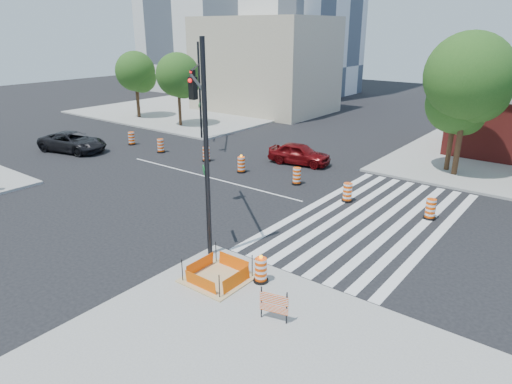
% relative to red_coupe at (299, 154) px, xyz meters
% --- Properties ---
extents(ground, '(120.00, 120.00, 0.00)m').
position_rel_red_coupe_xyz_m(ground, '(-2.92, -6.02, -0.73)').
color(ground, black).
rests_on(ground, ground).
extents(sidewalk_nw, '(22.00, 22.00, 0.15)m').
position_rel_red_coupe_xyz_m(sidewalk_nw, '(-20.92, 11.98, -0.65)').
color(sidewalk_nw, gray).
rests_on(sidewalk_nw, ground).
extents(crosswalk_east, '(6.75, 13.50, 0.01)m').
position_rel_red_coupe_xyz_m(crosswalk_east, '(8.03, -6.02, -0.72)').
color(crosswalk_east, silver).
rests_on(crosswalk_east, ground).
extents(lane_centerline, '(14.00, 0.12, 0.01)m').
position_rel_red_coupe_xyz_m(lane_centerline, '(-2.92, -6.02, -0.72)').
color(lane_centerline, silver).
rests_on(lane_centerline, ground).
extents(excavation_pit, '(2.20, 2.20, 0.90)m').
position_rel_red_coupe_xyz_m(excavation_pit, '(6.08, -15.02, -0.51)').
color(excavation_pit, tan).
rests_on(excavation_pit, ground).
extents(beige_midrise, '(14.00, 10.00, 10.00)m').
position_rel_red_coupe_xyz_m(beige_midrise, '(-14.92, 15.98, 4.27)').
color(beige_midrise, tan).
rests_on(beige_midrise, ground).
extents(red_coupe, '(4.50, 2.38, 1.46)m').
position_rel_red_coupe_xyz_m(red_coupe, '(0.00, 0.00, 0.00)').
color(red_coupe, '#5F080A').
rests_on(red_coupe, ground).
extents(dark_suv, '(5.72, 3.64, 1.47)m').
position_rel_red_coupe_xyz_m(dark_suv, '(-15.40, -7.62, 0.01)').
color(dark_suv, black).
rests_on(dark_suv, ground).
extents(signal_pole_se, '(4.95, 4.24, 8.43)m').
position_rel_red_coupe_xyz_m(signal_pole_se, '(3.11, -12.56, 4.43)').
color(signal_pole_se, black).
rests_on(signal_pole_se, ground).
extents(signal_pole_nw, '(3.79, 4.59, 7.70)m').
position_rel_red_coupe_xyz_m(signal_pole_nw, '(-9.42, -0.08, 4.00)').
color(signal_pole_nw, black).
rests_on(signal_pole_nw, ground).
extents(pit_drum, '(0.55, 0.55, 1.07)m').
position_rel_red_coupe_xyz_m(pit_drum, '(7.44, -14.20, -0.13)').
color(pit_drum, black).
rests_on(pit_drum, ground).
extents(barricade, '(0.93, 0.28, 1.11)m').
position_rel_red_coupe_xyz_m(barricade, '(9.17, -15.81, 0.03)').
color(barricade, '#FF4C05').
rests_on(barricade, ground).
extents(tree_north_a, '(3.96, 3.96, 6.74)m').
position_rel_red_coupe_xyz_m(tree_north_a, '(-22.26, 4.16, 3.79)').
color(tree_north_a, '#382314').
rests_on(tree_north_a, ground).
extents(tree_north_b, '(4.01, 4.01, 6.81)m').
position_rel_red_coupe_xyz_m(tree_north_b, '(-15.68, 3.78, 3.85)').
color(tree_north_b, '#382314').
rests_on(tree_north_b, ground).
extents(tree_north_c, '(3.66, 3.66, 6.22)m').
position_rel_red_coupe_xyz_m(tree_north_c, '(8.61, 4.41, 3.45)').
color(tree_north_c, '#382314').
rests_on(tree_north_c, ground).
extents(tree_north_d, '(5.16, 5.16, 8.77)m').
position_rel_red_coupe_xyz_m(tree_north_d, '(9.30, 3.68, 5.16)').
color(tree_north_d, '#382314').
rests_on(tree_north_d, ground).
extents(median_drum_0, '(0.60, 0.60, 1.02)m').
position_rel_red_coupe_xyz_m(median_drum_0, '(-13.63, -3.55, -0.25)').
color(median_drum_0, black).
rests_on(median_drum_0, ground).
extents(median_drum_1, '(0.60, 0.60, 1.02)m').
position_rel_red_coupe_xyz_m(median_drum_1, '(-9.92, -3.76, -0.25)').
color(median_drum_1, black).
rests_on(median_drum_1, ground).
extents(median_drum_2, '(0.60, 0.60, 1.02)m').
position_rel_red_coupe_xyz_m(median_drum_2, '(-5.53, -3.43, -0.25)').
color(median_drum_2, black).
rests_on(median_drum_2, ground).
extents(median_drum_3, '(0.60, 0.60, 1.18)m').
position_rel_red_coupe_xyz_m(median_drum_3, '(-1.92, -3.94, -0.24)').
color(median_drum_3, black).
rests_on(median_drum_3, ground).
extents(median_drum_4, '(0.60, 0.60, 1.02)m').
position_rel_red_coupe_xyz_m(median_drum_4, '(2.23, -3.76, -0.25)').
color(median_drum_4, black).
rests_on(median_drum_4, ground).
extents(median_drum_5, '(0.60, 0.60, 1.02)m').
position_rel_red_coupe_xyz_m(median_drum_5, '(5.96, -4.52, -0.25)').
color(median_drum_5, black).
rests_on(median_drum_5, ground).
extents(median_drum_6, '(0.60, 0.60, 1.02)m').
position_rel_red_coupe_xyz_m(median_drum_6, '(10.28, -4.22, -0.25)').
color(median_drum_6, black).
rests_on(median_drum_6, ground).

